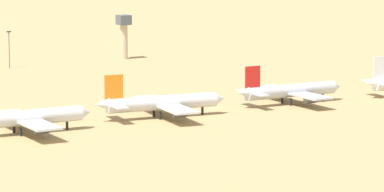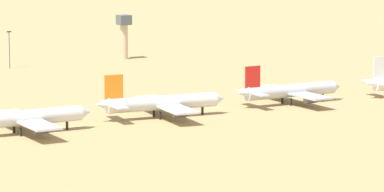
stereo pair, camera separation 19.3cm
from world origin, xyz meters
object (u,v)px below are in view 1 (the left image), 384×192
at_px(parked_jet_yellow_2, 21,118).
at_px(parked_jet_orange_3, 161,103).
at_px(parked_jet_red_4, 290,91).
at_px(control_tower, 124,32).
at_px(light_pole_west, 9,47).

distance_m(parked_jet_yellow_2, parked_jet_orange_3, 46.34).
bearing_deg(parked_jet_red_4, control_tower, 87.03).
xyz_separation_m(parked_jet_yellow_2, parked_jet_orange_3, (46.15, 4.18, 0.01)).
bearing_deg(light_pole_west, parked_jet_yellow_2, -109.52).
distance_m(parked_jet_orange_3, control_tower, 145.68).
distance_m(parked_jet_yellow_2, parked_jet_red_4, 94.49).
bearing_deg(parked_jet_orange_3, parked_jet_yellow_2, -168.52).
bearing_deg(parked_jet_yellow_2, parked_jet_red_4, 4.32).
xyz_separation_m(control_tower, light_pole_west, (-53.13, -4.92, -2.61)).
bearing_deg(light_pole_west, parked_jet_red_4, -69.95).
relative_size(parked_jet_yellow_2, parked_jet_orange_3, 1.00).
bearing_deg(control_tower, parked_jet_yellow_2, -125.90).
xyz_separation_m(parked_jet_orange_3, control_tower, (54.55, 134.92, 6.70)).
height_order(parked_jet_yellow_2, control_tower, control_tower).
bearing_deg(parked_jet_yellow_2, light_pole_west, 71.07).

